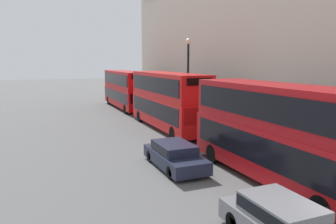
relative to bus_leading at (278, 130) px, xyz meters
The scene contains 6 objects.
bus_leading is the anchor object (origin of this frame).
bus_second_in_queue 12.86m from the bus_leading, 90.00° to the left, with size 2.59×10.94×4.54m.
bus_third_in_queue 25.62m from the bus_leading, 90.00° to the left, with size 2.59×11.40×4.32m.
car_dark_sedan 5.70m from the bus_leading, 128.64° to the right, with size 1.80×4.23×1.42m.
car_hatchback 5.29m from the bus_leading, 132.97° to the left, with size 1.89×4.51×1.29m.
street_lamp 12.78m from the bus_leading, 82.52° to the left, with size 0.44×0.44×7.23m.
Camera 1 is at (-8.35, -5.75, 5.46)m, focal length 35.00 mm.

